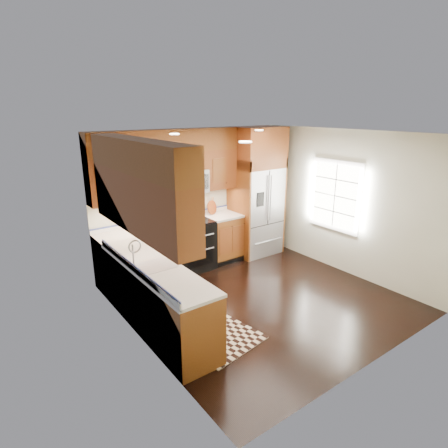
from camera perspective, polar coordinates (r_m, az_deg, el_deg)
ground at (r=6.19m, az=5.41°, el=-11.25°), size 4.00×4.00×0.00m
wall_back at (r=7.24m, az=-4.81°, el=4.08°), size 4.00×0.02×2.60m
wall_left at (r=4.66m, az=-12.99°, el=-3.87°), size 0.02×4.00×2.60m
wall_right at (r=7.13m, az=17.90°, el=3.09°), size 0.02×4.00×2.60m
window at (r=7.21m, az=16.59°, el=4.17°), size 0.04×1.10×1.30m
base_cabinets at (r=6.03m, az=-9.16°, el=-7.39°), size 2.85×3.00×0.90m
countertop at (r=6.01m, az=-8.67°, el=-2.62°), size 2.86×3.01×0.04m
upper_cabinets at (r=5.77m, az=-10.06°, el=7.84°), size 2.85×3.00×1.15m
range at (r=7.08m, az=-4.96°, el=-3.25°), size 0.76×0.67×0.95m
microwave at (r=6.87m, az=-5.79°, el=6.40°), size 0.76×0.40×0.42m
refrigerator at (r=7.70m, az=4.96°, el=4.89°), size 0.98×0.75×2.60m
sink_faucet at (r=5.06m, az=-11.04°, el=-5.75°), size 0.54×0.44×0.37m
rug at (r=5.43m, az=-3.22°, el=-15.51°), size 1.20×1.72×0.01m
knife_block at (r=6.72m, az=-8.41°, el=0.80°), size 0.13×0.17×0.30m
utensil_crock at (r=7.44m, az=-1.76°, el=2.53°), size 0.13×0.13×0.33m
cutting_board at (r=7.38m, az=-1.82°, el=1.57°), size 0.37×0.37×0.02m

